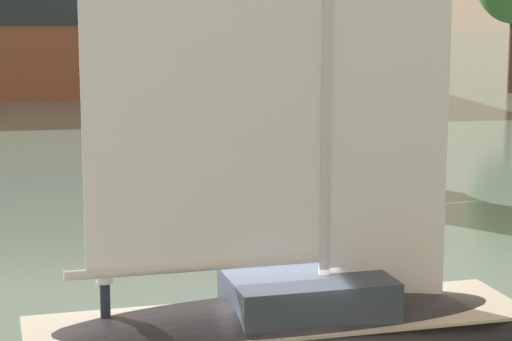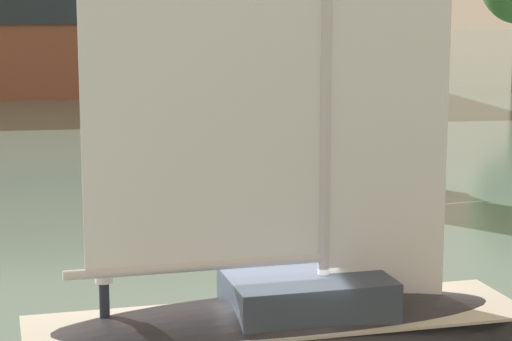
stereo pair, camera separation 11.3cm
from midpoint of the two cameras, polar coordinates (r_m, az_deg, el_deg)
waterfront_building at (r=86.84m, az=-13.83°, el=8.75°), size 43.13×19.01×12.88m
sailboat_main at (r=20.43m, az=1.56°, el=-9.22°), size 11.92×4.43×15.99m
sailboat_moored_mid_channel at (r=40.05m, az=6.05°, el=-0.25°), size 7.89×3.56×10.49m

